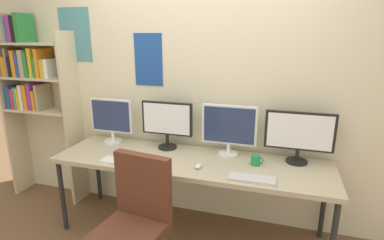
{
  "coord_description": "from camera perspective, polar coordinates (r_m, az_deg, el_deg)",
  "views": [
    {
      "loc": [
        0.73,
        -1.77,
        1.81
      ],
      "look_at": [
        0.0,
        0.65,
        1.09
      ],
      "focal_mm": 28.5,
      "sensor_mm": 36.0,
      "label": 1
    }
  ],
  "objects": [
    {
      "name": "monitor_far_left",
      "position": [
        3.16,
        -14.8,
        0.23
      ],
      "size": [
        0.44,
        0.18,
        0.45
      ],
      "color": "silver",
      "rests_on": "desk"
    },
    {
      "name": "monitor_center_right",
      "position": [
        2.74,
        6.95,
        -1.48
      ],
      "size": [
        0.49,
        0.18,
        0.46
      ],
      "color": "silver",
      "rests_on": "desk"
    },
    {
      "name": "office_chair",
      "position": [
        2.38,
        -10.59,
        -20.74
      ],
      "size": [
        0.52,
        0.52,
        0.99
      ],
      "color": "#2D2D33",
      "rests_on": "ground_plane"
    },
    {
      "name": "keyboard_right",
      "position": [
        2.39,
        11.16,
        -10.72
      ],
      "size": [
        0.36,
        0.13,
        0.02
      ],
      "primitive_type": "cube",
      "color": "silver",
      "rests_on": "desk"
    },
    {
      "name": "keyboard_left",
      "position": [
        2.71,
        -13.26,
        -7.54
      ],
      "size": [
        0.34,
        0.13,
        0.02
      ],
      "primitive_type": "cube",
      "color": "silver",
      "rests_on": "desk"
    },
    {
      "name": "monitor_center_left",
      "position": [
        2.89,
        -4.71,
        -0.35
      ],
      "size": [
        0.5,
        0.18,
        0.45
      ],
      "color": "black",
      "rests_on": "desk"
    },
    {
      "name": "bookshelf",
      "position": [
        3.68,
        -27.66,
        6.21
      ],
      "size": [
        0.83,
        0.28,
        2.01
      ],
      "color": "beige",
      "rests_on": "ground_plane"
    },
    {
      "name": "monitor_far_right",
      "position": [
        2.71,
        19.42,
        -2.54
      ],
      "size": [
        0.57,
        0.18,
        0.45
      ],
      "color": "black",
      "rests_on": "desk"
    },
    {
      "name": "computer_mouse",
      "position": [
        2.54,
        1.19,
        -8.59
      ],
      "size": [
        0.06,
        0.1,
        0.03
      ],
      "primitive_type": "ellipsoid",
      "color": "silver",
      "rests_on": "desk"
    },
    {
      "name": "coffee_mug",
      "position": [
        2.64,
        11.84,
        -7.32
      ],
      "size": [
        0.11,
        0.08,
        0.09
      ],
      "color": "#1E8C4C",
      "rests_on": "desk"
    },
    {
      "name": "desk",
      "position": [
        2.72,
        -0.31,
        -8.38
      ],
      "size": [
        2.42,
        0.68,
        0.74
      ],
      "color": "tan",
      "rests_on": "ground_plane"
    },
    {
      "name": "wall_back",
      "position": [
        2.93,
        2.07,
        5.88
      ],
      "size": [
        4.82,
        0.11,
        2.6
      ],
      "color": "beige",
      "rests_on": "ground_plane"
    }
  ]
}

